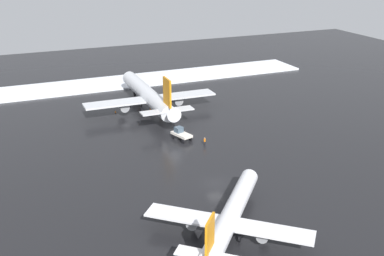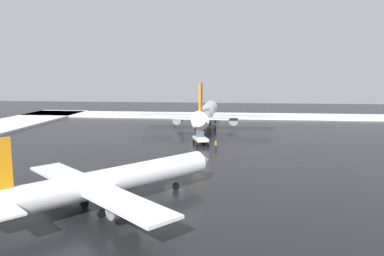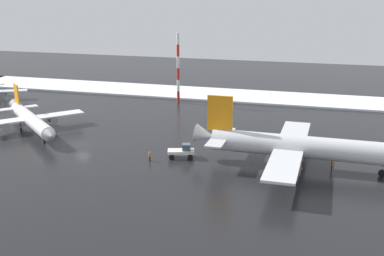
# 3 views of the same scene
# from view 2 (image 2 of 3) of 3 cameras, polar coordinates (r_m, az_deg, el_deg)

# --- Properties ---
(ground_plane) EXTENTS (240.00, 240.00, 0.00)m
(ground_plane) POSITION_cam_2_polar(r_m,az_deg,el_deg) (51.12, -2.79, -6.82)
(ground_plane) COLOR black
(snow_bank_left) EXTENTS (14.00, 116.00, 0.47)m
(snow_bank_left) POSITION_cam_2_polar(r_m,az_deg,el_deg) (116.72, 2.31, 1.93)
(snow_bank_left) COLOR white
(snow_bank_left) RESTS_ON ground_plane
(airplane_foreground_jet) EXTENTS (38.05, 31.46, 11.32)m
(airplane_foreground_jet) POSITION_cam_2_polar(r_m,az_deg,el_deg) (90.31, 2.18, 2.26)
(airplane_foreground_jet) COLOR silver
(airplane_foreground_jet) RESTS_ON ground_plane
(airplane_parked_starboard) EXTENTS (22.72, 21.23, 8.28)m
(airplane_parked_starboard) POSITION_cam_2_polar(r_m,az_deg,el_deg) (38.27, -12.81, -8.02)
(airplane_parked_starboard) COLOR white
(airplane_parked_starboard) RESTS_ON ground_plane
(pushback_tug) EXTENTS (5.05, 3.47, 2.50)m
(pushback_tug) POSITION_cam_2_polar(r_m,az_deg,el_deg) (70.41, 1.27, -1.52)
(pushback_tug) COLOR silver
(pushback_tug) RESTS_ON ground_plane
(ground_crew_mid_apron) EXTENTS (0.36, 0.36, 1.71)m
(ground_crew_mid_apron) POSITION_cam_2_polar(r_m,az_deg,el_deg) (85.36, 2.76, 0.02)
(ground_crew_mid_apron) COLOR black
(ground_crew_mid_apron) RESTS_ON ground_plane
(ground_crew_near_tug) EXTENTS (0.36, 0.36, 1.71)m
(ground_crew_near_tug) POSITION_cam_2_polar(r_m,az_deg,el_deg) (65.49, 3.64, -2.56)
(ground_crew_near_tug) COLOR black
(ground_crew_near_tug) RESTS_ON ground_plane
(ground_crew_beside_wing) EXTENTS (0.36, 0.36, 1.71)m
(ground_crew_beside_wing) POSITION_cam_2_polar(r_m,az_deg,el_deg) (95.21, 1.84, 0.90)
(ground_crew_beside_wing) COLOR black
(ground_crew_beside_wing) RESTS_ON ground_plane
(traffic_cone_near_nose) EXTENTS (0.36, 0.36, 0.55)m
(traffic_cone_near_nose) POSITION_cam_2_polar(r_m,az_deg,el_deg) (88.26, 0.86, -0.15)
(traffic_cone_near_nose) COLOR orange
(traffic_cone_near_nose) RESTS_ON ground_plane
(traffic_cone_mid_line) EXTENTS (0.36, 0.36, 0.55)m
(traffic_cone_mid_line) POSITION_cam_2_polar(r_m,az_deg,el_deg) (92.73, -2.65, 0.26)
(traffic_cone_mid_line) COLOR orange
(traffic_cone_mid_line) RESTS_ON ground_plane
(traffic_cone_wingtip_side) EXTENTS (0.36, 0.36, 0.55)m
(traffic_cone_wingtip_side) POSITION_cam_2_polar(r_m,az_deg,el_deg) (90.59, 2.40, 0.06)
(traffic_cone_wingtip_side) COLOR orange
(traffic_cone_wingtip_side) RESTS_ON ground_plane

